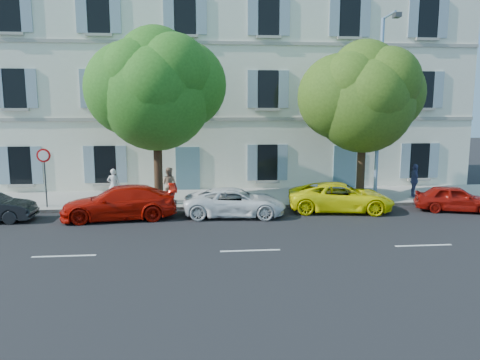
{
  "coord_description": "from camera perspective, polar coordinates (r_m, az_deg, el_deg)",
  "views": [
    {
      "loc": [
        -1.75,
        -18.82,
        4.81
      ],
      "look_at": [
        0.23,
        2.0,
        1.4
      ],
      "focal_mm": 35.0,
      "sensor_mm": 36.0,
      "label": 1
    }
  ],
  "objects": [
    {
      "name": "car_red_hatchback",
      "position": [
        23.26,
        24.74,
        -2.06
      ],
      "size": [
        3.7,
        2.35,
        1.17
      ],
      "primitive_type": "imported",
      "rotation": [
        0.0,
        0.0,
        1.27
      ],
      "color": "#951009",
      "rests_on": "ground"
    },
    {
      "name": "ground",
      "position": [
        19.5,
        -0.11,
        -5.02
      ],
      "size": [
        90.0,
        90.0,
        0.0
      ],
      "primitive_type": "plane",
      "color": "black"
    },
    {
      "name": "car_yellow_supercar",
      "position": [
        21.62,
        12.17,
        -2.04
      ],
      "size": [
        4.97,
        2.85,
        1.3
      ],
      "primitive_type": "imported",
      "rotation": [
        0.0,
        0.0,
        1.42
      ],
      "color": "#FEF30A",
      "rests_on": "ground"
    },
    {
      "name": "kerb",
      "position": [
        21.69,
        -0.67,
        -3.33
      ],
      "size": [
        36.0,
        0.16,
        0.16
      ],
      "primitive_type": "cube",
      "color": "#9E998E",
      "rests_on": "ground"
    },
    {
      "name": "building",
      "position": [
        29.09,
        -2.02,
        11.6
      ],
      "size": [
        28.0,
        7.0,
        12.0
      ],
      "primitive_type": "cube",
      "color": "white",
      "rests_on": "ground"
    },
    {
      "name": "sidewalk",
      "position": [
        23.81,
        -1.11,
        -2.21
      ],
      "size": [
        36.0,
        4.5,
        0.15
      ],
      "primitive_type": "cube",
      "color": "#A09E96",
      "rests_on": "ground"
    },
    {
      "name": "pedestrian_c",
      "position": [
        25.17,
        20.51,
        -0.06
      ],
      "size": [
        0.58,
        1.04,
        1.68
      ],
      "primitive_type": "imported",
      "rotation": [
        0.0,
        0.0,
        1.39
      ],
      "color": "#454D7E",
      "rests_on": "sidewalk"
    },
    {
      "name": "tree_left",
      "position": [
        21.78,
        -10.19,
        10.17
      ],
      "size": [
        5.07,
        5.07,
        7.86
      ],
      "color": "#3A2819",
      "rests_on": "sidewalk"
    },
    {
      "name": "pedestrian_b",
      "position": [
        22.83,
        -8.68,
        -0.52
      ],
      "size": [
        0.97,
        0.86,
        1.65
      ],
      "primitive_type": "imported",
      "rotation": [
        0.0,
        0.0,
        2.79
      ],
      "color": "tan",
      "rests_on": "sidewalk"
    },
    {
      "name": "car_red_coupe",
      "position": [
        20.38,
        -14.47,
        -2.68
      ],
      "size": [
        4.96,
        2.37,
        1.4
      ],
      "primitive_type": "imported",
      "rotation": [
        0.0,
        0.0,
        4.8
      ],
      "color": "#B70F05",
      "rests_on": "ground"
    },
    {
      "name": "road_sign",
      "position": [
        22.81,
        -22.76,
        1.68
      ],
      "size": [
        0.62,
        0.09,
        2.69
      ],
      "color": "#383A3D",
      "rests_on": "sidewalk"
    },
    {
      "name": "car_white_coupe",
      "position": [
        20.23,
        -0.61,
        -2.72
      ],
      "size": [
        4.54,
        2.38,
        1.22
      ],
      "primitive_type": "imported",
      "rotation": [
        0.0,
        0.0,
        1.49
      ],
      "color": "white",
      "rests_on": "ground"
    },
    {
      "name": "tree_right",
      "position": [
        23.17,
        14.83,
        9.11
      ],
      "size": [
        4.78,
        4.78,
        7.36
      ],
      "color": "#3A2819",
      "rests_on": "sidewalk"
    },
    {
      "name": "pedestrian_a",
      "position": [
        23.17,
        -15.15,
        -0.63
      ],
      "size": [
        0.61,
        0.43,
        1.62
      ],
      "primitive_type": "imported",
      "rotation": [
        0.0,
        0.0,
        3.21
      ],
      "color": "silver",
      "rests_on": "sidewalk"
    },
    {
      "name": "street_lamp",
      "position": [
        22.94,
        16.79,
        9.39
      ],
      "size": [
        0.31,
        1.83,
        8.59
      ],
      "color": "#7293BF",
      "rests_on": "sidewalk"
    }
  ]
}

